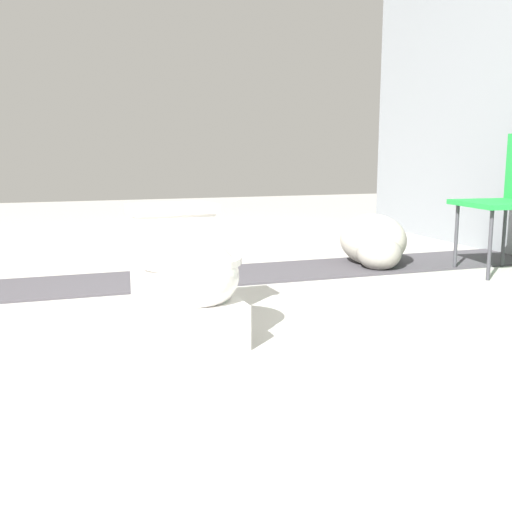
# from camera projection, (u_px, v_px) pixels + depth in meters

# --- Properties ---
(ground_plane) EXTENTS (14.00, 14.00, 0.00)m
(ground_plane) POSITION_uv_depth(u_px,v_px,m) (152.00, 344.00, 2.29)
(ground_plane) COLOR #A8A59E
(gravel_strip) EXTENTS (0.56, 8.00, 0.01)m
(gravel_strip) POSITION_uv_depth(u_px,v_px,m) (207.00, 277.00, 3.49)
(gravel_strip) COLOR #423F44
(gravel_strip) RESTS_ON ground
(toilet) EXTENTS (0.64, 0.40, 0.52)m
(toilet) POSITION_uv_depth(u_px,v_px,m) (185.00, 280.00, 2.39)
(toilet) COLOR white
(toilet) RESTS_ON ground
(boulder_near) EXTENTS (0.50, 0.41, 0.33)m
(boulder_near) POSITION_uv_depth(u_px,v_px,m) (373.00, 240.00, 3.85)
(boulder_near) COLOR #ADA899
(boulder_near) RESTS_ON ground
(boulder_far) EXTENTS (0.38, 0.37, 0.22)m
(boulder_far) POSITION_uv_depth(u_px,v_px,m) (379.00, 252.00, 3.69)
(boulder_far) COLOR gray
(boulder_far) RESTS_ON ground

